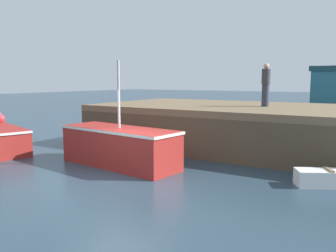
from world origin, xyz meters
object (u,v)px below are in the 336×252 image
at_px(rowboat, 328,178).
at_px(dockworker, 266,85).
at_px(fishing_boat_near_left, 0,137).
at_px(fishing_boat_near_right, 120,146).

height_order(rowboat, dockworker, dockworker).
xyz_separation_m(fishing_boat_near_left, dockworker, (8.77, 5.85, 2.03)).
relative_size(fishing_boat_near_left, dockworker, 2.43).
distance_m(fishing_boat_near_left, dockworker, 10.74).
xyz_separation_m(fishing_boat_near_left, fishing_boat_near_right, (5.61, 0.56, 0.11)).
bearing_deg(rowboat, dockworker, 125.24).
relative_size(rowboat, dockworker, 1.02).
bearing_deg(fishing_boat_near_left, fishing_boat_near_right, 5.70).
bearing_deg(fishing_boat_near_right, fishing_boat_near_left, -174.30).
bearing_deg(fishing_boat_near_right, rowboat, 10.01).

